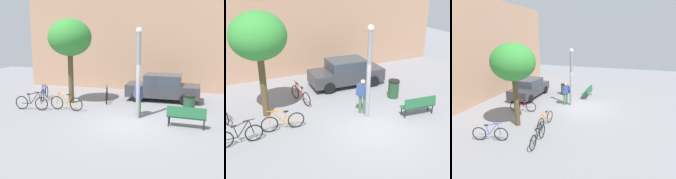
{
  "view_description": "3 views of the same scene",
  "coord_description": "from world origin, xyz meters",
  "views": [
    {
      "loc": [
        2.3,
        -11.51,
        3.9
      ],
      "look_at": [
        -1.35,
        2.3,
        1.05
      ],
      "focal_mm": 45.26,
      "sensor_mm": 36.0,
      "label": 1
    },
    {
      "loc": [
        -5.7,
        -8.72,
        6.14
      ],
      "look_at": [
        -1.0,
        1.62,
        1.34
      ],
      "focal_mm": 44.98,
      "sensor_mm": 36.0,
      "label": 2
    },
    {
      "loc": [
        -12.62,
        -2.6,
        5.05
      ],
      "look_at": [
        -0.12,
        1.52,
        1.25
      ],
      "focal_mm": 30.18,
      "sensor_mm": 36.0,
      "label": 3
    }
  ],
  "objects": [
    {
      "name": "ground_plane",
      "position": [
        0.0,
        0.0,
        0.0
      ],
      "size": [
        36.0,
        36.0,
        0.0
      ],
      "primitive_type": "plane",
      "color": "gray"
    },
    {
      "name": "building_facade",
      "position": [
        0.0,
        8.77,
        3.92
      ],
      "size": [
        18.17,
        2.0,
        7.83
      ],
      "primitive_type": "cube",
      "color": "tan",
      "rests_on": "ground_plane"
    },
    {
      "name": "lamppost",
      "position": [
        0.21,
        1.09,
        2.23
      ],
      "size": [
        0.28,
        0.28,
        4.17
      ],
      "color": "gray",
      "rests_on": "ground_plane"
    },
    {
      "name": "person_by_lamppost",
      "position": [
        0.17,
        1.48,
        0.97
      ],
      "size": [
        0.57,
        0.59,
        1.67
      ],
      "color": "#47704C",
      "rests_on": "ground_plane"
    },
    {
      "name": "park_bench",
      "position": [
        2.41,
        0.22,
        0.55
      ],
      "size": [
        1.64,
        0.62,
        0.92
      ],
      "color": "#236038",
      "rests_on": "ground_plane"
    },
    {
      "name": "plaza_tree",
      "position": [
        -3.96,
        3.1,
        3.64
      ],
      "size": [
        2.4,
        2.4,
        4.71
      ],
      "color": "brown",
      "rests_on": "ground_plane"
    },
    {
      "name": "bicycle_red",
      "position": [
        -2.07,
        3.84,
        0.38
      ],
      "size": [
        0.47,
        1.77,
        0.97
      ],
      "color": "black",
      "rests_on": "ground_plane"
    },
    {
      "name": "bicycle_orange",
      "position": [
        -3.57,
        1.51,
        0.38
      ],
      "size": [
        1.81,
        0.18,
        0.97
      ],
      "color": "black",
      "rests_on": "ground_plane"
    },
    {
      "name": "bicycle_black",
      "position": [
        -5.34,
        1.13,
        0.38
      ],
      "size": [
        1.81,
        0.13,
        0.97
      ],
      "color": "black",
      "rests_on": "ground_plane"
    },
    {
      "name": "parked_car_charcoal",
      "position": [
        1.03,
        4.96,
        0.77
      ],
      "size": [
        4.25,
        1.93,
        1.55
      ],
      "color": "#38383D",
      "rests_on": "ground_plane"
    },
    {
      "name": "trash_bin",
      "position": [
        2.53,
        2.37,
        0.48
      ],
      "size": [
        0.58,
        0.58,
        0.95
      ],
      "color": "#234C2D",
      "rests_on": "ground_plane"
    }
  ]
}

